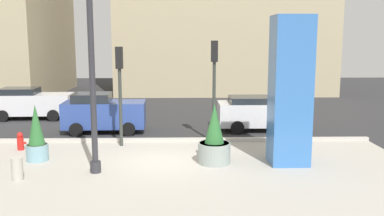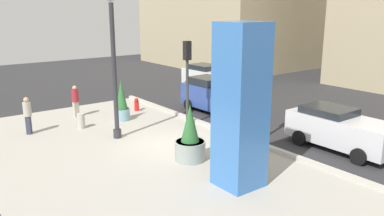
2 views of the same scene
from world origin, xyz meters
The scene contains 14 objects.
ground_plane centered at (0.00, 4.00, 0.00)m, with size 60.00×60.00×0.00m, color #2D2D30.
plaza_pavement centered at (0.00, -2.00, 0.00)m, with size 18.00×10.00×0.02m, color #ADA89E.
curb_strip centered at (0.00, 3.12, 0.08)m, with size 18.00×0.24×0.16m, color #B7B2A8.
lamp_post centered at (-2.24, -1.23, 3.04)m, with size 0.44×0.44×6.24m.
art_pillar_blue centered at (4.56, -0.23, 2.66)m, with size 1.34×1.34×5.32m, color #3870BC.
potted_plant_mid_plaza centered at (1.87, -0.21, 0.82)m, with size 1.18×1.18×2.21m.
potted_plant_curbside centered at (-4.70, 0.30, 0.91)m, with size 0.81×0.81×2.13m.
fire_hydrant centered at (-5.90, 1.83, 0.37)m, with size 0.36×0.26×0.75m.
concrete_bollard centered at (-4.59, -1.97, 0.38)m, with size 0.36×0.36×0.75m, color #B2ADA3.
traffic_light_far_side centered at (2.09, 3.05, 3.00)m, with size 0.28×0.42×4.42m.
traffic_light_corner centered at (-1.88, 2.45, 2.83)m, with size 0.28×0.42×4.18m.
car_curb_east centered at (-7.86, 8.84, 0.90)m, with size 4.45×2.08×1.76m.
car_far_lane centered at (-3.11, 5.17, 0.96)m, with size 3.94×2.04×1.91m.
car_intersection centered at (4.63, 5.45, 0.88)m, with size 4.40×2.03×1.69m.
Camera 1 is at (0.71, -15.29, 4.51)m, focal length 40.00 mm.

